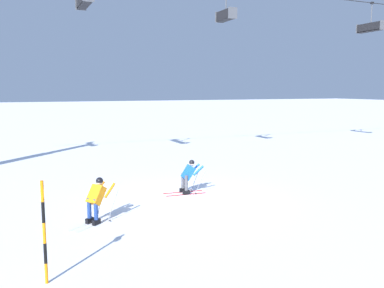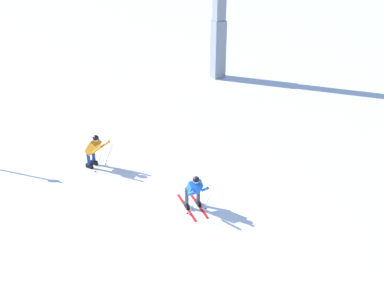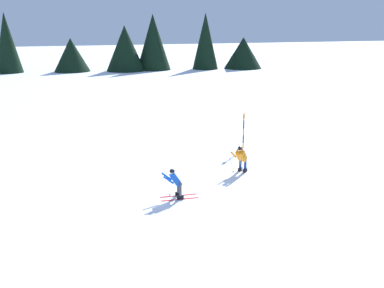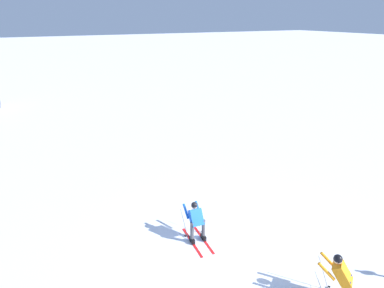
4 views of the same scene
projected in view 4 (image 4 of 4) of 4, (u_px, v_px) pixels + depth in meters
ground_plane at (224, 237)px, 11.48m from camera, size 260.00×260.00×0.00m
skier_carving_main at (196, 220)px, 11.13m from camera, size 1.70×0.73×1.49m
skier_distant_uphill at (341, 276)px, 8.65m from camera, size 1.71×1.42×1.57m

